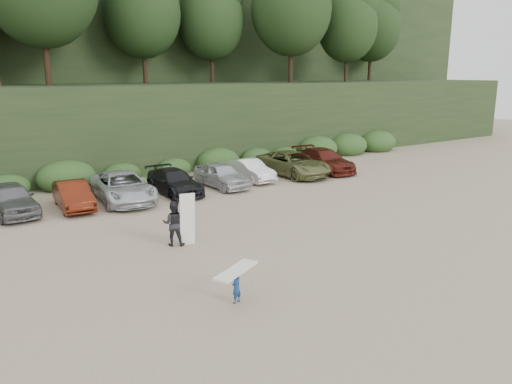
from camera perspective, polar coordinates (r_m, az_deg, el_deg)
ground at (r=21.79m, az=4.11°, el=-4.91°), size 120.00×120.00×0.00m
hillside_backdrop at (r=53.81m, az=-21.41°, el=17.29°), size 90.00×41.50×28.00m
parked_cars at (r=28.09m, az=-16.17°, el=0.43°), size 34.37×6.30×1.64m
child_surfer at (r=15.37m, az=-2.27°, el=-10.03°), size 1.85×1.29×1.09m
adult_surfer at (r=20.48m, az=-9.26°, el=-3.51°), size 1.37×1.08×2.19m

